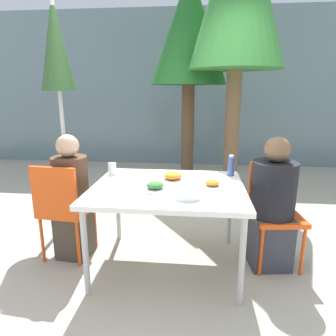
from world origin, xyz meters
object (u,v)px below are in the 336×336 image
at_px(chair_left, 62,205).
at_px(person_right, 272,208).
at_px(bottle, 231,166).
at_px(closed_umbrella, 57,56).
at_px(drinking_cup, 112,169).
at_px(chair_right, 274,205).
at_px(salad_bowl, 187,194).
at_px(person_left, 72,200).
at_px(tree_behind_right, 189,31).

relative_size(chair_left, person_right, 0.78).
bearing_deg(chair_left, bottle, 18.97).
bearing_deg(closed_umbrella, drinking_cup, -39.22).
xyz_separation_m(chair_left, person_right, (1.79, 0.09, 0.00)).
height_order(chair_left, person_right, person_right).
distance_m(chair_right, salad_bowl, 0.90).
xyz_separation_m(chair_right, closed_umbrella, (-2.17, 0.69, 1.31)).
relative_size(person_left, closed_umbrella, 0.46).
height_order(person_right, bottle, person_right).
bearing_deg(tree_behind_right, person_right, -71.89).
distance_m(person_left, bottle, 1.46).
height_order(person_right, closed_umbrella, closed_umbrella).
distance_m(person_left, salad_bowl, 1.12).
bearing_deg(person_left, salad_bowl, -13.41).
height_order(chair_right, person_right, person_right).
relative_size(drinking_cup, tree_behind_right, 0.03).
distance_m(person_right, bottle, 0.51).
bearing_deg(closed_umbrella, tree_behind_right, 51.80).
bearing_deg(person_left, bottle, 16.59).
xyz_separation_m(person_left, tree_behind_right, (0.93, 2.48, 1.82)).
distance_m(person_left, closed_umbrella, 1.57).
bearing_deg(drinking_cup, chair_right, -4.06).
xyz_separation_m(chair_left, closed_umbrella, (-0.34, 0.87, 1.31)).
bearing_deg(drinking_cup, person_right, -7.60).
distance_m(chair_left, chair_right, 1.84).
height_order(chair_left, closed_umbrella, closed_umbrella).
relative_size(chair_left, chair_right, 1.00).
height_order(chair_left, bottle, bottle).
xyz_separation_m(chair_right, person_right, (-0.04, -0.09, 0.00)).
relative_size(chair_left, tree_behind_right, 0.27).
distance_m(salad_bowl, tree_behind_right, 3.25).
relative_size(chair_right, bottle, 4.60).
xyz_separation_m(chair_right, salad_bowl, (-0.74, -0.46, 0.23)).
height_order(person_left, drinking_cup, person_left).
bearing_deg(chair_right, person_left, -3.51).
bearing_deg(person_right, chair_right, -122.03).
relative_size(chair_right, tree_behind_right, 0.27).
distance_m(closed_umbrella, drinking_cup, 1.40).
xyz_separation_m(person_right, closed_umbrella, (-2.13, 0.77, 1.31)).
height_order(chair_left, tree_behind_right, tree_behind_right).
distance_m(chair_left, salad_bowl, 1.15).
relative_size(person_left, chair_right, 1.27).
bearing_deg(salad_bowl, tree_behind_right, 92.14).
bearing_deg(chair_right, drinking_cup, -10.95).
distance_m(person_right, closed_umbrella, 2.62).
bearing_deg(person_right, bottle, -44.67).
distance_m(person_left, person_right, 1.73).
relative_size(person_right, salad_bowl, 5.97).
relative_size(chair_right, salad_bowl, 4.67).
bearing_deg(tree_behind_right, salad_bowl, -87.86).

